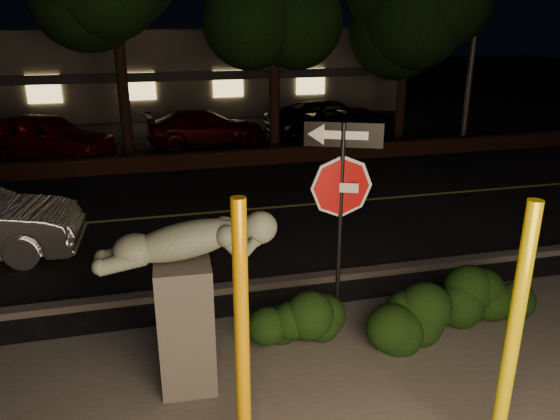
% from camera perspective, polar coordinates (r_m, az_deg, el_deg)
% --- Properties ---
extents(ground, '(90.00, 90.00, 0.00)m').
position_cam_1_polar(ground, '(16.39, -6.80, 3.29)').
color(ground, black).
rests_on(ground, ground).
extents(road, '(80.00, 8.00, 0.01)m').
position_cam_1_polar(road, '(13.56, -5.12, -0.13)').
color(road, black).
rests_on(road, ground).
extents(lane_marking, '(80.00, 0.12, 0.00)m').
position_cam_1_polar(lane_marking, '(13.55, -5.12, -0.08)').
color(lane_marking, '#BEBC4C').
rests_on(lane_marking, road).
extents(curb, '(80.00, 0.25, 0.12)m').
position_cam_1_polar(curb, '(9.83, -1.27, -7.68)').
color(curb, '#4C4944').
rests_on(curb, ground).
extents(brick_wall, '(40.00, 0.35, 0.50)m').
position_cam_1_polar(brick_wall, '(17.57, -7.40, 5.23)').
color(brick_wall, '#492617').
rests_on(brick_wall, ground).
extents(parking_lot, '(40.00, 12.00, 0.01)m').
position_cam_1_polar(parking_lot, '(23.16, -9.12, 8.01)').
color(parking_lot, black).
rests_on(parking_lot, ground).
extents(building, '(22.00, 10.20, 4.00)m').
position_cam_1_polar(building, '(30.78, -10.77, 14.50)').
color(building, '#6A6355').
rests_on(building, ground).
extents(yellow_pole_left, '(0.15, 0.15, 3.01)m').
position_cam_1_polar(yellow_pole_left, '(5.64, -3.98, -13.35)').
color(yellow_pole_left, '#FFB006').
rests_on(yellow_pole_left, ground).
extents(yellow_pole_right, '(0.15, 0.15, 3.00)m').
position_cam_1_polar(yellow_pole_right, '(6.05, 23.10, -12.63)').
color(yellow_pole_right, '#FFE507').
rests_on(yellow_pole_right, ground).
extents(signpost, '(1.01, 0.45, 3.20)m').
position_cam_1_polar(signpost, '(7.76, 6.43, 2.34)').
color(signpost, black).
rests_on(signpost, ground).
extents(sculpture, '(2.20, 0.72, 2.35)m').
position_cam_1_polar(sculpture, '(6.84, -9.70, -7.80)').
color(sculpture, '#4C4944').
rests_on(sculpture, ground).
extents(hedge_center, '(1.78, 0.95, 0.89)m').
position_cam_1_polar(hedge_center, '(7.99, 1.82, -11.43)').
color(hedge_center, black).
rests_on(hedge_center, ground).
extents(hedge_right, '(1.69, 1.21, 1.00)m').
position_cam_1_polar(hedge_right, '(8.39, 14.45, -10.08)').
color(hedge_right, black).
rests_on(hedge_right, ground).
extents(hedge_far_right, '(1.70, 1.30, 1.05)m').
position_cam_1_polar(hedge_far_right, '(9.06, 21.03, -8.31)').
color(hedge_far_right, black).
rests_on(hedge_far_right, ground).
extents(parked_car_red, '(4.98, 3.74, 1.58)m').
position_cam_1_polar(parked_car_red, '(19.84, -23.36, 7.04)').
color(parked_car_red, maroon).
rests_on(parked_car_red, ground).
extents(parked_car_darkred, '(4.56, 2.13, 1.29)m').
position_cam_1_polar(parked_car_darkred, '(20.66, -7.69, 8.50)').
color(parked_car_darkred, '#41060A').
rests_on(parked_car_darkred, ground).
extents(parked_car_dark, '(5.45, 2.71, 1.48)m').
position_cam_1_polar(parked_car_dark, '(21.67, 5.67, 9.35)').
color(parked_car_dark, black).
rests_on(parked_car_dark, ground).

